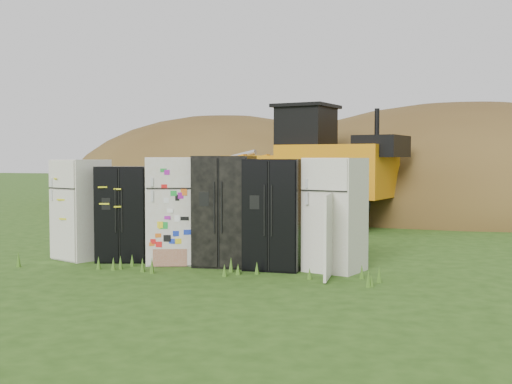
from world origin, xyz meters
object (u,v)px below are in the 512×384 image
Objects in this scene: fridge_open_door at (335,215)px; wheel_loader at (279,165)px; fridge_leftmost at (81,209)px; fridge_dark_mid at (225,211)px; fridge_black_right at (275,214)px; fridge_black_side at (123,214)px; fridge_sticker at (172,210)px.

wheel_loader is (-2.83, 7.17, 0.74)m from fridge_open_door.
fridge_dark_mid is at bearing 24.43° from fridge_leftmost.
fridge_open_door is 0.27× the size of wheel_loader.
fridge_leftmost is 0.99× the size of fridge_black_right.
wheel_loader is (1.06, 7.21, 0.82)m from fridge_black_side.
wheel_loader is at bearing 103.96° from fridge_black_right.
fridge_black_side is 1.95m from fridge_dark_mid.
wheel_loader is at bearing 92.29° from fridge_dark_mid.
wheel_loader is at bearing 98.32° from fridge_leftmost.
fridge_open_door is at bearing 4.82° from fridge_black_right.
fridge_sticker is 2.93m from fridge_open_door.
fridge_black_side is at bearing 160.71° from fridge_sticker.
fridge_sticker is 1.92m from fridge_black_right.
fridge_black_side is 0.97m from fridge_sticker.
fridge_dark_mid is (2.81, 0.06, 0.03)m from fridge_leftmost.
fridge_black_right is at bearing -17.45° from fridge_black_side.
fridge_sticker is 1.02× the size of fridge_black_right.
fridge_open_door is (2.93, 0.05, -0.00)m from fridge_sticker.
fridge_black_right is (0.93, -0.08, -0.03)m from fridge_dark_mid.
fridge_dark_mid is at bearing 174.89° from fridge_black_right.
fridge_black_right is (1.92, -0.04, -0.01)m from fridge_sticker.
fridge_dark_mid is at bearing -16.97° from fridge_sticker.
fridge_sticker is 0.99m from fridge_dark_mid.
fridge_sticker reaches higher than fridge_open_door.
fridge_black_side is at bearing 24.64° from fridge_leftmost.
fridge_sticker is at bearing 23.86° from fridge_leftmost.
fridge_dark_mid reaches higher than fridge_black_right.
fridge_leftmost is 4.75m from fridge_open_door.
fridge_sticker is (0.96, -0.00, 0.08)m from fridge_black_side.
fridge_open_door reaches higher than fridge_black_right.
fridge_leftmost is 0.97× the size of fridge_dark_mid.
fridge_black_side is 0.90× the size of fridge_dark_mid.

